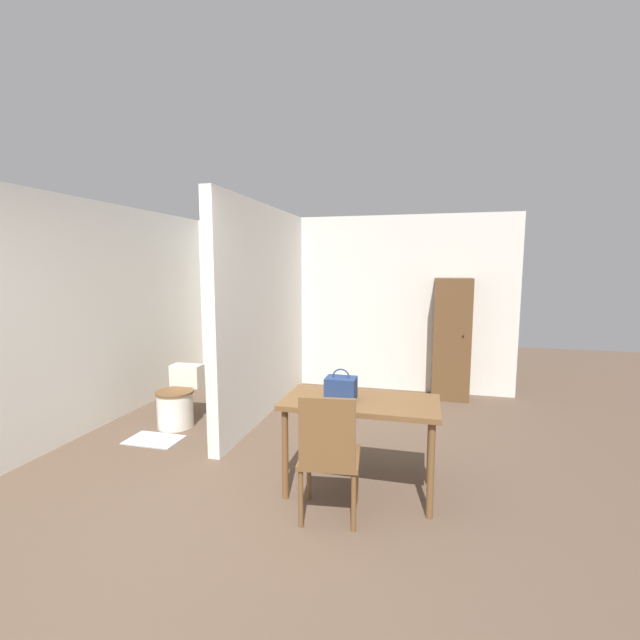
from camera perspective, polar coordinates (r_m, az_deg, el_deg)
ground_plane at (r=3.12m, az=-17.78°, el=-28.27°), size 16.00×16.00×0.00m
wall_back at (r=6.39m, az=1.40°, el=2.34°), size 5.22×0.12×2.50m
wall_left at (r=5.49m, az=-26.52°, el=0.78°), size 0.12×5.02×2.50m
partition_wall at (r=5.18m, az=-7.35°, el=1.14°), size 0.12×2.71×2.50m
dining_table at (r=3.44m, az=5.42°, el=-12.05°), size 1.20×0.61×0.76m
wooden_chair at (r=3.12m, az=1.18°, el=-17.29°), size 0.47×0.47×0.93m
toilet at (r=5.17m, az=-18.42°, el=-10.26°), size 0.41×0.56×0.65m
handbag at (r=3.39m, az=2.81°, el=-9.03°), size 0.24×0.18×0.24m
wooden_cabinet at (r=6.02m, az=17.13°, el=-2.43°), size 0.48×0.41×1.63m
bath_mat at (r=4.91m, az=-21.25°, el=-14.66°), size 0.55×0.35×0.01m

